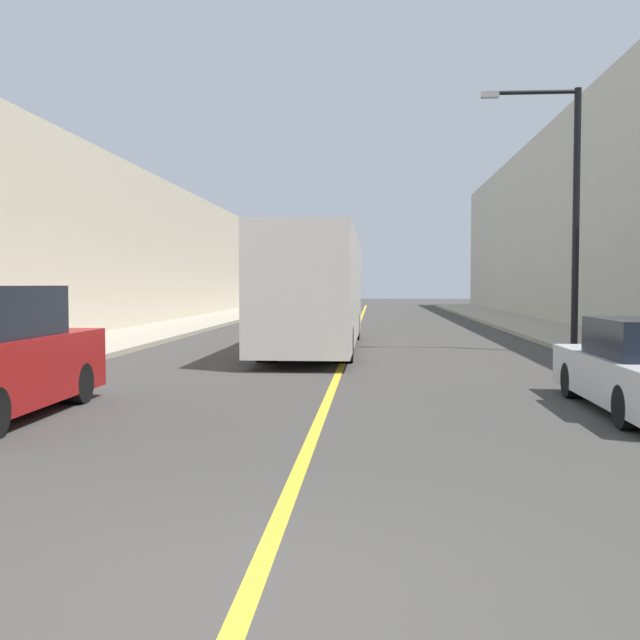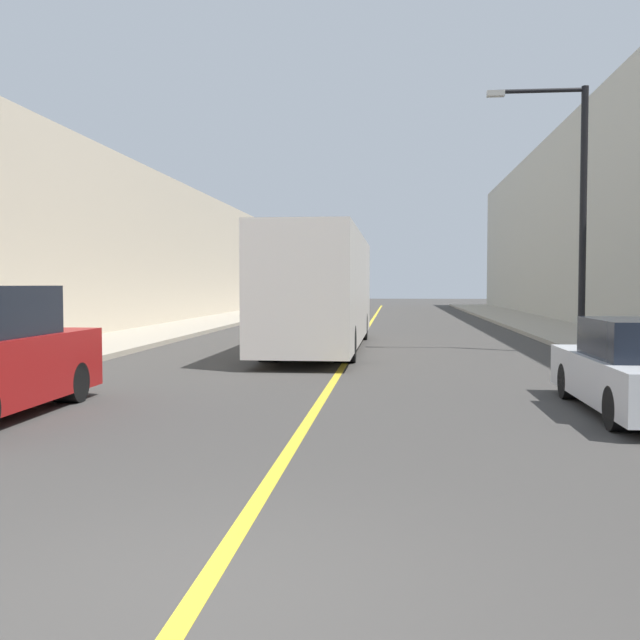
# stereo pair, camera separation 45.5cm
# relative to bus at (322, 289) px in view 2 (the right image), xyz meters

# --- Properties ---
(ground_plane) EXTENTS (200.00, 200.00, 0.00)m
(ground_plane) POSITION_rel_bus_xyz_m (0.99, -18.38, -1.87)
(ground_plane) COLOR #3F3D3A
(sidewalk_left) EXTENTS (3.43, 72.00, 0.15)m
(sidewalk_left) POSITION_rel_bus_xyz_m (-7.03, 11.62, -1.79)
(sidewalk_left) COLOR #A89E8C
(sidewalk_left) RESTS_ON ground
(sidewalk_right) EXTENTS (3.43, 72.00, 0.15)m
(sidewalk_right) POSITION_rel_bus_xyz_m (9.00, 11.62, -1.79)
(sidewalk_right) COLOR #A89E8C
(sidewalk_right) RESTS_ON ground
(building_row_left) EXTENTS (4.00, 72.00, 7.25)m
(building_row_left) POSITION_rel_bus_xyz_m (-10.74, 11.62, 1.76)
(building_row_left) COLOR beige
(building_row_left) RESTS_ON ground
(building_row_right) EXTENTS (4.00, 72.00, 10.30)m
(building_row_right) POSITION_rel_bus_xyz_m (12.72, 11.62, 3.28)
(building_row_right) COLOR #B7B2A3
(building_row_right) RESTS_ON ground
(road_center_line) EXTENTS (0.16, 72.00, 0.01)m
(road_center_line) POSITION_rel_bus_xyz_m (0.99, 11.62, -1.86)
(road_center_line) COLOR gold
(road_center_line) RESTS_ON ground
(bus) EXTENTS (2.49, 12.83, 3.50)m
(bus) POSITION_rel_bus_xyz_m (0.00, 0.00, 0.00)
(bus) COLOR silver
(bus) RESTS_ON ground
(street_lamp_right) EXTENTS (2.84, 0.24, 7.47)m
(street_lamp_right) POSITION_rel_bus_xyz_m (7.32, -0.85, 2.58)
(street_lamp_right) COLOR black
(street_lamp_right) RESTS_ON sidewalk_right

